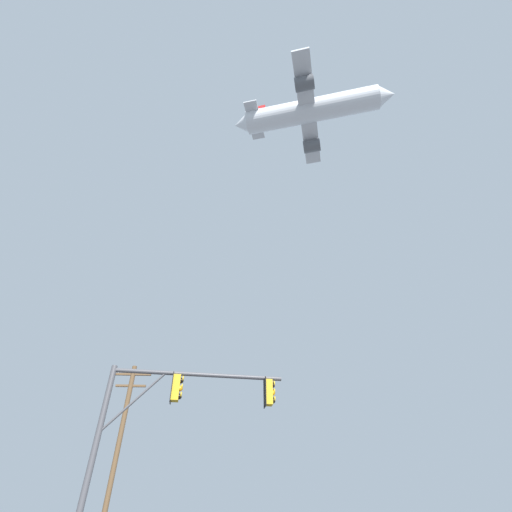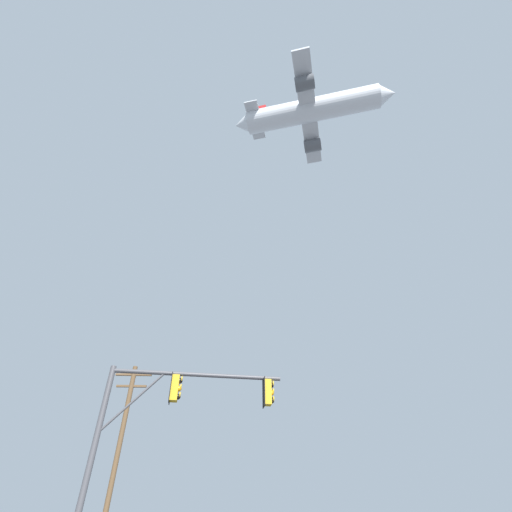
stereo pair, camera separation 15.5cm
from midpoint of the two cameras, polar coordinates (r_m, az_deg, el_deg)
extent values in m
cylinder|color=#4C4C51|center=(13.93, -24.85, -27.70)|extent=(0.20, 0.20, 6.29)
cylinder|color=#4C4C51|center=(14.25, -9.15, -17.91)|extent=(6.11, 0.85, 0.15)
cylinder|color=#4C4C51|center=(14.13, -18.88, -20.71)|extent=(1.90, 0.30, 2.11)
cube|color=gold|center=(14.32, 1.66, -20.63)|extent=(0.29, 0.35, 0.90)
cylinder|color=gold|center=(14.47, 1.62, -18.70)|extent=(0.05, 0.05, 0.12)
cube|color=black|center=(14.29, 1.07, -20.61)|extent=(0.08, 0.46, 1.04)
sphere|color=black|center=(14.42, 2.24, -19.63)|extent=(0.20, 0.20, 0.20)
cylinder|color=gold|center=(14.45, 2.51, -19.41)|extent=(0.06, 0.21, 0.21)
sphere|color=orange|center=(14.34, 2.27, -20.69)|extent=(0.20, 0.20, 0.20)
cylinder|color=gold|center=(14.37, 2.54, -20.47)|extent=(0.06, 0.21, 0.21)
sphere|color=black|center=(14.26, 2.30, -21.77)|extent=(0.20, 0.20, 0.20)
cylinder|color=gold|center=(14.29, 2.57, -21.54)|extent=(0.06, 0.21, 0.21)
cube|color=gold|center=(14.12, -12.78, -19.56)|extent=(0.29, 0.35, 0.90)
cylinder|color=gold|center=(14.27, -12.49, -17.62)|extent=(0.05, 0.05, 0.12)
cube|color=black|center=(14.13, -13.38, -19.49)|extent=(0.08, 0.46, 1.04)
sphere|color=black|center=(14.19, -12.02, -18.59)|extent=(0.20, 0.20, 0.20)
cylinder|color=gold|center=(14.21, -11.71, -18.40)|extent=(0.06, 0.21, 0.21)
sphere|color=orange|center=(14.11, -12.17, -19.67)|extent=(0.20, 0.20, 0.20)
cylinder|color=gold|center=(14.12, -11.86, -19.47)|extent=(0.06, 0.21, 0.21)
sphere|color=black|center=(14.03, -12.32, -20.75)|extent=(0.20, 0.20, 0.20)
cylinder|color=gold|center=(14.04, -12.01, -20.55)|extent=(0.06, 0.21, 0.21)
cylinder|color=brown|center=(23.72, -21.25, -27.02)|extent=(0.28, 0.28, 9.75)
cube|color=brown|center=(24.72, -18.92, -17.17)|extent=(2.20, 0.12, 0.12)
cube|color=brown|center=(24.51, -19.26, -18.69)|extent=(1.80, 0.12, 0.12)
cylinder|color=gray|center=(25.02, -20.92, -16.68)|extent=(0.10, 0.10, 0.18)
cylinder|color=gray|center=(24.53, -16.76, -17.13)|extent=(0.10, 0.10, 0.18)
cylinder|color=white|center=(54.36, 8.55, 21.66)|extent=(18.16, 7.73, 3.19)
cone|color=white|center=(55.51, 19.67, 22.65)|extent=(2.90, 3.50, 3.03)
cone|color=white|center=(55.01, -2.36, 19.94)|extent=(2.63, 3.14, 2.71)
cube|color=silver|center=(53.95, 8.03, 21.32)|extent=(6.51, 16.94, 0.36)
cylinder|color=#595B60|center=(55.83, 8.66, 16.70)|extent=(2.78, 2.35, 1.80)
cylinder|color=#595B60|center=(50.74, 7.50, 25.27)|extent=(2.78, 2.35, 1.80)
cube|color=#B21E1E|center=(56.25, -0.09, 21.34)|extent=(2.76, 0.95, 3.79)
cube|color=silver|center=(55.00, -0.31, 20.49)|extent=(3.28, 6.24, 0.20)
camera|label=1|loc=(0.08, -90.19, 0.14)|focal=25.48mm
camera|label=2|loc=(0.08, 89.81, -0.14)|focal=25.48mm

